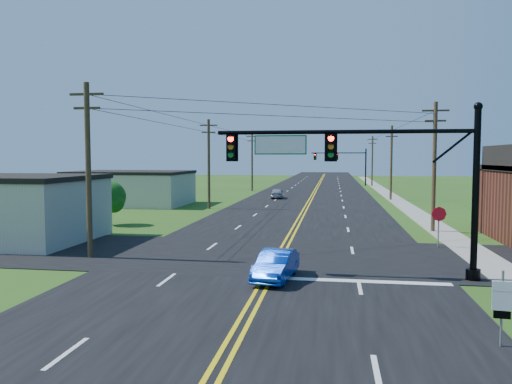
% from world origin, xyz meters
% --- Properties ---
extents(ground, '(260.00, 260.00, 0.00)m').
position_xyz_m(ground, '(0.00, 0.00, 0.00)').
color(ground, '#254A15').
rests_on(ground, ground).
extents(road_main, '(16.00, 220.00, 0.04)m').
position_xyz_m(road_main, '(0.00, 50.00, 0.02)').
color(road_main, black).
rests_on(road_main, ground).
extents(road_cross, '(70.00, 10.00, 0.04)m').
position_xyz_m(road_cross, '(0.00, 12.00, 0.02)').
color(road_cross, black).
rests_on(road_cross, ground).
extents(sidewalk, '(2.00, 160.00, 0.08)m').
position_xyz_m(sidewalk, '(10.50, 40.00, 0.04)').
color(sidewalk, gray).
rests_on(sidewalk, ground).
extents(signal_mast_main, '(11.30, 0.60, 7.48)m').
position_xyz_m(signal_mast_main, '(4.34, 8.00, 4.75)').
color(signal_mast_main, black).
rests_on(signal_mast_main, ground).
extents(signal_mast_far, '(10.98, 0.60, 7.48)m').
position_xyz_m(signal_mast_far, '(4.44, 80.00, 4.55)').
color(signal_mast_far, black).
rests_on(signal_mast_far, ground).
extents(cream_bldg_near, '(10.20, 8.20, 4.10)m').
position_xyz_m(cream_bldg_near, '(-17.00, 14.00, 2.06)').
color(cream_bldg_near, beige).
rests_on(cream_bldg_near, ground).
extents(cream_bldg_far, '(12.20, 9.20, 3.70)m').
position_xyz_m(cream_bldg_far, '(-19.00, 38.00, 1.86)').
color(cream_bldg_far, beige).
rests_on(cream_bldg_far, ground).
extents(utility_pole_left_a, '(1.80, 0.28, 9.00)m').
position_xyz_m(utility_pole_left_a, '(-9.50, 10.00, 4.72)').
color(utility_pole_left_a, '#3A2C1A').
rests_on(utility_pole_left_a, ground).
extents(utility_pole_left_b, '(1.80, 0.28, 9.00)m').
position_xyz_m(utility_pole_left_b, '(-9.50, 35.00, 4.72)').
color(utility_pole_left_b, '#3A2C1A').
rests_on(utility_pole_left_b, ground).
extents(utility_pole_left_c, '(1.80, 0.28, 9.00)m').
position_xyz_m(utility_pole_left_c, '(-9.50, 62.00, 4.72)').
color(utility_pole_left_c, '#3A2C1A').
rests_on(utility_pole_left_c, ground).
extents(utility_pole_right_a, '(1.80, 0.28, 9.00)m').
position_xyz_m(utility_pole_right_a, '(9.80, 22.00, 4.72)').
color(utility_pole_right_a, '#3A2C1A').
rests_on(utility_pole_right_a, ground).
extents(utility_pole_right_b, '(1.80, 0.28, 9.00)m').
position_xyz_m(utility_pole_right_b, '(9.80, 48.00, 4.72)').
color(utility_pole_right_b, '#3A2C1A').
rests_on(utility_pole_right_b, ground).
extents(utility_pole_right_c, '(1.80, 0.28, 9.00)m').
position_xyz_m(utility_pole_right_c, '(9.80, 78.00, 4.72)').
color(utility_pole_right_c, '#3A2C1A').
rests_on(utility_pole_right_c, ground).
extents(tree_right_back, '(3.00, 3.00, 4.10)m').
position_xyz_m(tree_right_back, '(16.00, 26.00, 2.60)').
color(tree_right_back, '#3A2C1A').
rests_on(tree_right_back, ground).
extents(tree_left, '(2.40, 2.40, 3.37)m').
position_xyz_m(tree_left, '(-14.00, 22.00, 2.16)').
color(tree_left, '#3A2C1A').
rests_on(tree_left, ground).
extents(blue_car, '(1.76, 3.85, 1.22)m').
position_xyz_m(blue_car, '(0.55, 6.82, 0.61)').
color(blue_car, '#0834B1').
rests_on(blue_car, ground).
extents(distant_car, '(1.78, 3.81, 1.26)m').
position_xyz_m(distant_car, '(-4.09, 48.33, 0.63)').
color(distant_car, '#B1B2B6').
rests_on(distant_car, ground).
extents(route_sign, '(0.53, 0.11, 2.14)m').
position_xyz_m(route_sign, '(7.50, 0.26, 1.25)').
color(route_sign, slate).
rests_on(route_sign, ground).
extents(stop_sign, '(0.85, 0.13, 2.39)m').
position_xyz_m(stop_sign, '(8.91, 15.67, 1.72)').
color(stop_sign, slate).
rests_on(stop_sign, ground).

